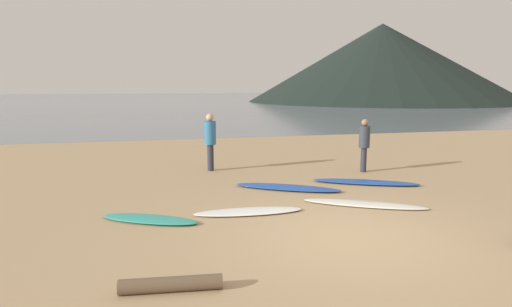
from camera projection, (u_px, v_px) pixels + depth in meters
ground_plane at (234, 152)px, 16.81m from camera, size 120.00×120.00×0.20m
ocean_water at (169, 100)px, 68.36m from camera, size 140.00×100.00×0.01m
headland_hill at (381, 63)px, 62.85m from camera, size 38.51×38.51×11.09m
surfboard_0 at (150, 219)px, 8.07m from camera, size 1.94×1.37×0.08m
surfboard_1 at (248, 212)px, 8.57m from camera, size 2.20×0.66×0.07m
surfboard_2 at (287, 187)px, 10.50m from camera, size 2.54×1.78×0.10m
surfboard_3 at (364, 204)px, 9.11m from camera, size 2.49×1.71×0.07m
surfboard_4 at (365, 182)px, 11.07m from camera, size 2.62×1.62×0.10m
person_0 at (210, 137)px, 12.64m from camera, size 0.34×0.34×1.68m
person_1 at (364, 141)px, 12.47m from camera, size 0.31×0.31×1.54m
driftwood_log at (171, 284)px, 5.33m from camera, size 1.28×0.31×0.19m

